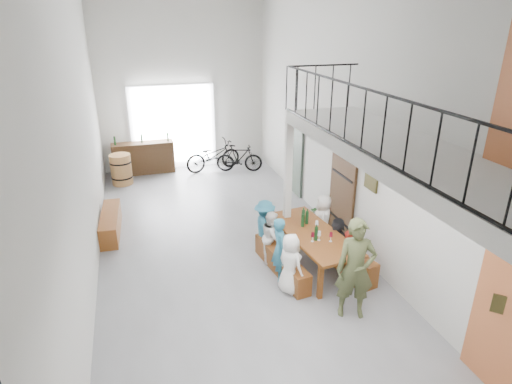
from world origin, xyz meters
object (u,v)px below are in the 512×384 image
object	(u,v)px
tasting_table	(312,236)
side_bench	(111,223)
host_standing	(355,269)
bench_inner	(281,263)
oak_barrel	(121,169)
bicycle_near	(213,156)
serving_counter	(144,158)

from	to	relation	value
tasting_table	side_bench	xyz separation A→B (m)	(-4.04, 2.76, -0.45)
tasting_table	host_standing	world-z (taller)	host_standing
host_standing	bench_inner	bearing A→B (deg)	134.80
oak_barrel	host_standing	xyz separation A→B (m)	(3.80, -7.74, 0.44)
tasting_table	side_bench	world-z (taller)	tasting_table
side_bench	oak_barrel	world-z (taller)	oak_barrel
oak_barrel	bicycle_near	distance (m)	3.03
side_bench	bicycle_near	bearing A→B (deg)	49.14
bench_inner	side_bench	xyz separation A→B (m)	(-3.35, 2.82, 0.03)
bench_inner	serving_counter	size ratio (longest dim) A/B	0.98
tasting_table	serving_counter	size ratio (longest dim) A/B	1.27
tasting_table	serving_counter	xyz separation A→B (m)	(-3.02, 6.97, -0.18)
side_bench	oak_barrel	distance (m)	3.35
tasting_table	side_bench	size ratio (longest dim) A/B	1.37
oak_barrel	bicycle_near	bearing A→B (deg)	9.01
oak_barrel	tasting_table	bearing A→B (deg)	-58.42
tasting_table	host_standing	bearing A→B (deg)	-94.63
bench_inner	bicycle_near	bearing A→B (deg)	83.49
side_bench	host_standing	bearing A→B (deg)	-47.19
tasting_table	bench_inner	xyz separation A→B (m)	(-0.68, -0.05, -0.48)
bench_inner	side_bench	distance (m)	4.38
side_bench	bicycle_near	xyz separation A→B (m)	(3.29, 3.80, 0.25)
bench_inner	tasting_table	bearing A→B (deg)	-2.54
host_standing	oak_barrel	bearing A→B (deg)	136.10
oak_barrel	side_bench	bearing A→B (deg)	-95.05
bench_inner	oak_barrel	bearing A→B (deg)	109.38
host_standing	bicycle_near	distance (m)	8.27
bicycle_near	oak_barrel	bearing A→B (deg)	85.89
side_bench	serving_counter	size ratio (longest dim) A/B	0.92
bench_inner	host_standing	xyz separation A→B (m)	(0.74, -1.60, 0.69)
oak_barrel	host_standing	bearing A→B (deg)	-63.87
side_bench	serving_counter	world-z (taller)	serving_counter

